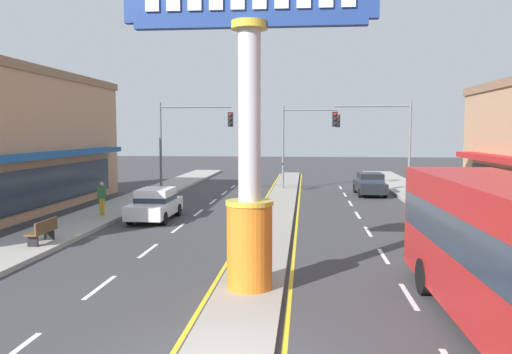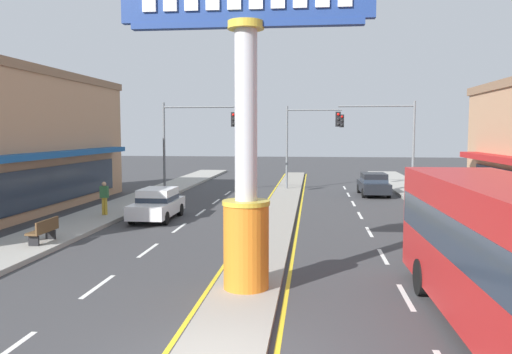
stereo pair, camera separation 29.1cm
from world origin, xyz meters
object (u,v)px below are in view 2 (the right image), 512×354
at_px(traffic_light_right_side, 385,133).
at_px(street_bench, 44,230).
at_px(district_sign, 246,135).
at_px(traffic_light_median_far, 307,133).
at_px(sedan_far_right_lane, 374,184).
at_px(traffic_light_left_side, 190,133).
at_px(pedestrian_far_side, 104,196).
at_px(sedan_near_right_lane, 157,204).

xyz_separation_m(traffic_light_right_side, street_bench, (-14.37, -14.54, -3.60)).
height_order(district_sign, street_bench, district_sign).
distance_m(district_sign, traffic_light_median_far, 24.42).
xyz_separation_m(traffic_light_median_far, sedan_far_right_lane, (4.52, -2.52, -3.41)).
distance_m(district_sign, street_bench, 10.09).
height_order(traffic_light_right_side, traffic_light_median_far, same).
height_order(traffic_light_left_side, traffic_light_median_far, same).
bearing_deg(pedestrian_far_side, sedan_far_right_lane, 36.89).
height_order(district_sign, pedestrian_far_side, district_sign).
bearing_deg(traffic_light_median_far, traffic_light_right_side, -47.59).
bearing_deg(pedestrian_far_side, traffic_light_left_side, 73.27).
distance_m(traffic_light_left_side, pedestrian_far_side, 9.04).
bearing_deg(pedestrian_far_side, traffic_light_right_side, 28.80).
height_order(traffic_light_right_side, pedestrian_far_side, traffic_light_right_side).
distance_m(street_bench, pedestrian_far_side, 6.47).
height_order(sedan_near_right_lane, sedan_far_right_lane, same).
bearing_deg(street_bench, district_sign, -29.07).
distance_m(sedan_near_right_lane, sedan_far_right_lane, 15.98).
bearing_deg(sedan_near_right_lane, sedan_far_right_lane, 42.90).
bearing_deg(street_bench, sedan_near_right_lane, 69.57).
height_order(traffic_light_right_side, sedan_far_right_lane, traffic_light_right_side).
bearing_deg(traffic_light_median_far, sedan_near_right_lane, -118.19).
distance_m(traffic_light_left_side, sedan_near_right_lane, 8.88).
relative_size(traffic_light_left_side, sedan_near_right_lane, 1.44).
relative_size(sedan_far_right_lane, street_bench, 2.72).
distance_m(district_sign, sedan_far_right_lane, 22.89).
height_order(traffic_light_left_side, sedan_far_right_lane, traffic_light_left_side).
distance_m(traffic_light_median_far, sedan_far_right_lane, 6.20).
relative_size(traffic_light_median_far, sedan_far_right_lane, 1.43).
relative_size(traffic_light_left_side, pedestrian_far_side, 3.75).
relative_size(traffic_light_median_far, street_bench, 3.87).
xyz_separation_m(district_sign, pedestrian_far_side, (-8.58, 11.02, -3.13)).
relative_size(district_sign, pedestrian_far_side, 5.04).
relative_size(traffic_light_right_side, sedan_far_right_lane, 1.43).
bearing_deg(traffic_light_right_side, traffic_light_left_side, 179.85).
relative_size(traffic_light_right_side, street_bench, 3.87).
xyz_separation_m(traffic_light_median_far, street_bench, (-9.57, -19.80, -3.55)).
bearing_deg(traffic_light_median_far, district_sign, -93.12).
distance_m(traffic_light_median_far, sedan_near_right_lane, 15.58).
bearing_deg(pedestrian_far_side, sedan_near_right_lane, -1.01).
relative_size(traffic_light_median_far, sedan_near_right_lane, 1.44).
bearing_deg(district_sign, street_bench, 150.93).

